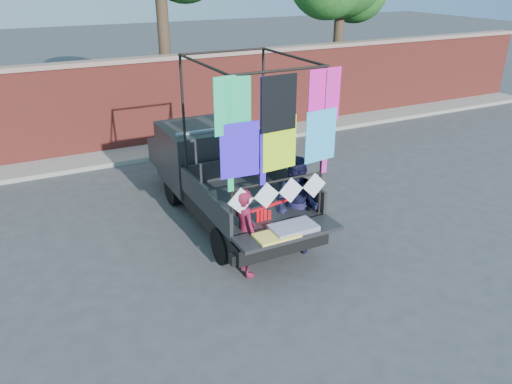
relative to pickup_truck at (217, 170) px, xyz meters
name	(u,v)px	position (x,y,z in m)	size (l,w,h in m)	color
ground	(256,253)	(-0.13, -2.16, -0.87)	(90.00, 90.00, 0.00)	#38383A
brick_wall	(147,102)	(-0.13, 4.84, 0.45)	(30.00, 0.45, 2.61)	maroon
curb	(158,150)	(-0.13, 4.14, -0.81)	(30.00, 1.20, 0.12)	gray
pickup_truck	(217,170)	(0.00, 0.00, 0.00)	(2.20, 5.52, 3.47)	black
woman	(245,232)	(-0.60, -2.66, -0.08)	(0.58, 0.38, 1.59)	maroon
man	(297,206)	(0.58, -2.38, 0.05)	(0.89, 0.70, 1.84)	#151535
streamer_bundle	(267,216)	(-0.11, -2.53, 0.07)	(0.90, 0.21, 0.63)	red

